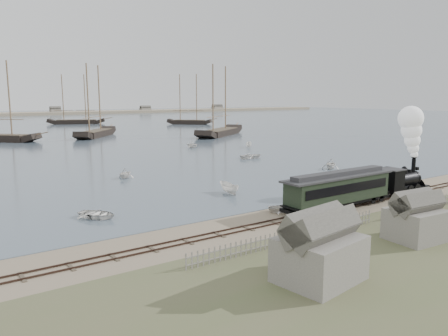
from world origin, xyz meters
TOP-DOWN VIEW (x-y plane):
  - ground at (0.00, 0.00)m, footprint 600.00×600.00m
  - harbor_water at (0.00, 170.00)m, footprint 600.00×336.00m
  - rail_track at (0.00, -2.00)m, footprint 120.00×1.80m
  - picket_fence_west at (-6.50, -7.00)m, footprint 19.00×0.10m
  - picket_fence_east at (12.50, -7.50)m, footprint 15.00×0.10m
  - shed_left at (-10.00, -13.00)m, footprint 5.00×4.00m
  - shed_mid at (2.00, -12.00)m, footprint 4.00×3.50m
  - locomotive at (16.78, -2.00)m, footprint 7.87×2.94m
  - passenger_coach at (4.58, -2.00)m, footprint 13.82×2.67m
  - beached_dinghy at (-0.36, 0.09)m, footprint 4.20×4.60m
  - rowboat_0 at (-16.60, 8.41)m, footprint 4.62×4.36m
  - rowboat_1 at (-6.67, 25.92)m, footprint 3.42×3.52m
  - rowboat_2 at (-0.58, 9.78)m, footprint 3.41×1.41m
  - rowboat_3 at (19.81, 31.20)m, footprint 3.26×4.48m
  - rowboat_4 at (22.54, 14.85)m, footprint 3.82×4.01m
  - rowboat_5 at (29.72, 44.65)m, footprint 3.21×2.93m
  - rowboat_7 at (19.33, 51.65)m, footprint 3.72×3.47m
  - schooner_3 at (10.98, 90.01)m, footprint 17.68×19.81m
  - schooner_4 at (41.77, 73.42)m, footprint 24.70×19.72m
  - schooner_5 at (59.89, 121.81)m, footprint 15.31×15.92m
  - schooner_8 at (23.08, 149.64)m, footprint 22.40×13.72m

SIDE VIEW (x-z plane):
  - ground at x=0.00m, z-range 0.00..0.00m
  - picket_fence_west at x=-6.50m, z-range -0.60..0.60m
  - picket_fence_east at x=12.50m, z-range -0.60..0.60m
  - shed_left at x=-10.00m, z-range -2.05..2.05m
  - shed_mid at x=2.00m, z-range -1.80..1.80m
  - harbor_water at x=0.00m, z-range 0.00..0.06m
  - rail_track at x=0.00m, z-range -0.04..0.12m
  - beached_dinghy at x=-0.36m, z-range 0.00..0.78m
  - rowboat_0 at x=-16.60m, z-range 0.06..0.84m
  - rowboat_3 at x=19.81m, z-range 0.06..0.97m
  - rowboat_5 at x=29.72m, z-range 0.06..1.28m
  - rowboat_2 at x=-0.58m, z-range 0.06..1.36m
  - rowboat_1 at x=-6.67m, z-range 0.06..1.47m
  - rowboat_7 at x=19.33m, z-range 0.06..1.66m
  - rowboat_4 at x=22.54m, z-range 0.06..1.71m
  - passenger_coach at x=4.58m, z-range 0.45..3.80m
  - locomotive at x=16.78m, z-range -0.39..9.42m
  - schooner_3 at x=10.98m, z-range 0.06..20.06m
  - schooner_4 at x=41.77m, z-range 0.06..20.06m
  - schooner_5 at x=59.89m, z-range 0.06..20.06m
  - schooner_8 at x=23.08m, z-range 0.06..20.06m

